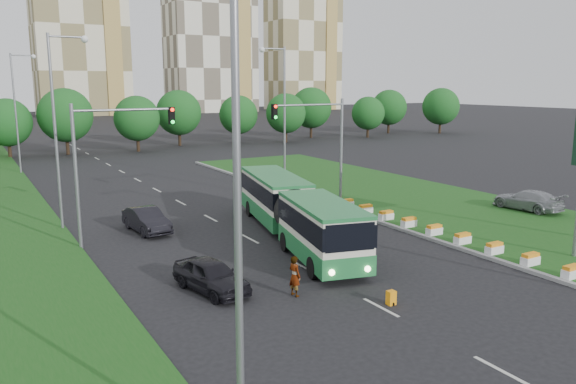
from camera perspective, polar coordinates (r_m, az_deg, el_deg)
ground at (r=29.98m, az=6.50°, el=-6.65°), size 360.00×360.00×0.00m
grass_median at (r=44.09m, az=13.85°, el=-1.09°), size 14.00×60.00×0.15m
median_kerb at (r=39.64m, az=6.60°, el=-2.16°), size 0.30×60.00×0.18m
lane_markings at (r=46.01m, az=-11.69°, el=-0.60°), size 0.20×100.00×0.01m
flower_planters at (r=34.70m, az=14.63°, el=-3.73°), size 1.10×18.10×0.60m
traffic_mast_median at (r=39.68m, az=3.55°, el=5.61°), size 5.76×0.32×8.00m
traffic_mast_left at (r=32.74m, az=-18.07°, el=3.95°), size 5.76×0.32×8.00m
street_lamps at (r=35.89m, az=-6.87°, el=6.03°), size 36.00×60.00×12.00m
tree_line at (r=82.56m, az=-11.12°, el=7.60°), size 120.00×8.00×9.00m
apartment_tower_ceast at (r=176.51m, az=-20.46°, el=15.48°), size 25.00×15.00×50.00m
apartment_tower_east at (r=187.85m, az=-7.91°, el=15.27°), size 27.00×15.00×47.00m
midrise_east at (r=203.67m, az=1.53°, el=14.04°), size 24.00×14.00×40.00m
articulated_bus at (r=32.91m, az=0.27°, el=-1.92°), size 2.64×16.91×2.78m
car_left_near at (r=25.20m, az=-7.83°, el=-8.40°), size 2.55×4.54×1.46m
car_left_far at (r=35.82m, az=-14.18°, el=-2.77°), size 2.01×4.65×1.49m
car_median at (r=43.53m, az=23.16°, el=-0.75°), size 2.39×5.11×1.44m
pedestrian at (r=24.41m, az=0.68°, el=-8.52°), size 0.53×0.71×1.79m
shopping_trolley at (r=24.06m, az=10.43°, el=-10.53°), size 0.35×0.37×0.60m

